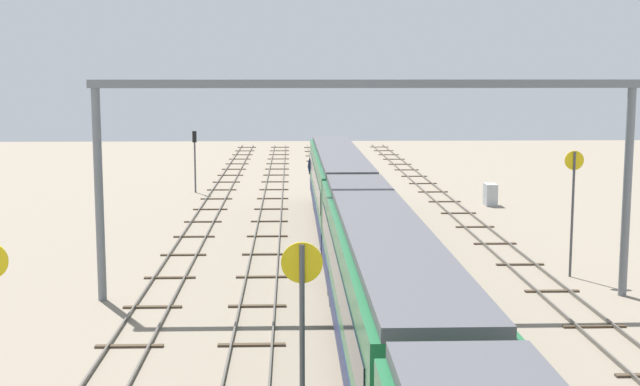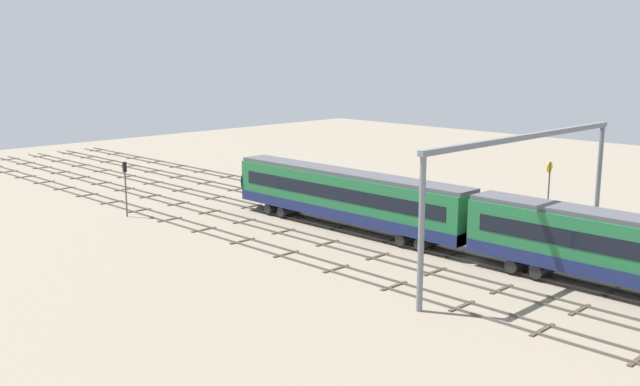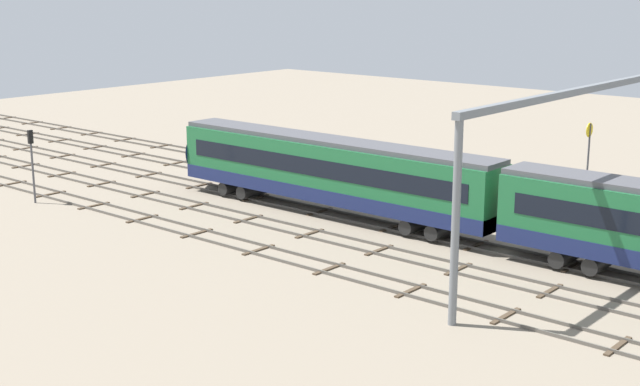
% 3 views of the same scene
% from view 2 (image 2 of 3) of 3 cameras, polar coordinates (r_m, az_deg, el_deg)
% --- Properties ---
extents(ground_plane, '(143.92, 143.92, 0.00)m').
position_cam_2_polar(ground_plane, '(58.78, 3.55, -3.25)').
color(ground_plane, gray).
extents(track_near_foreground, '(127.92, 2.40, 0.16)m').
position_cam_2_polar(track_near_foreground, '(65.25, 8.61, -1.83)').
color(track_near_foreground, '#59544C').
rests_on(track_near_foreground, ground).
extents(track_second_near, '(127.92, 2.40, 0.16)m').
position_cam_2_polar(track_second_near, '(61.94, 6.21, -2.48)').
color(track_second_near, '#59544C').
rests_on(track_second_near, ground).
extents(track_with_train, '(127.92, 2.40, 0.16)m').
position_cam_2_polar(track_with_train, '(58.76, 3.55, -3.18)').
color(track_with_train, '#59544C').
rests_on(track_with_train, ground).
extents(track_second_far, '(127.92, 2.40, 0.16)m').
position_cam_2_polar(track_second_far, '(55.73, 0.59, -3.97)').
color(track_second_far, '#59544C').
rests_on(track_second_far, ground).
extents(track_far_background, '(127.92, 2.40, 0.16)m').
position_cam_2_polar(track_far_background, '(52.88, -2.71, -4.82)').
color(track_far_background, '#59544C').
rests_on(track_far_background, ground).
extents(overhead_gantry, '(0.40, 22.99, 9.31)m').
position_cam_2_polar(overhead_gantry, '(49.52, 16.03, 2.08)').
color(overhead_gantry, slate).
rests_on(overhead_gantry, ground).
extents(speed_sign_mid_trackside, '(0.14, 0.90, 5.99)m').
position_cam_2_polar(speed_sign_mid_trackside, '(60.45, 17.67, 0.34)').
color(speed_sign_mid_trackside, '#4C4C51').
rests_on(speed_sign_mid_trackside, ground).
extents(signal_light_trackside_approach, '(0.31, 0.32, 4.97)m').
position_cam_2_polar(signal_light_trackside_approach, '(66.34, -15.18, 0.90)').
color(signal_light_trackside_approach, '#4C4C51').
rests_on(signal_light_trackside_approach, ground).
extents(relay_cabinet, '(1.31, 0.81, 1.59)m').
position_cam_2_polar(relay_cabinet, '(74.60, 2.91, 0.50)').
color(relay_cabinet, '#B2B7BC').
rests_on(relay_cabinet, ground).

